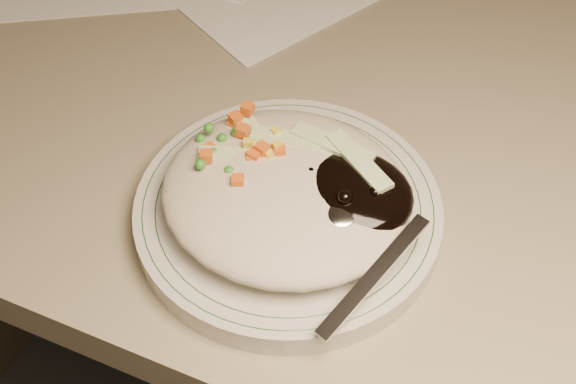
% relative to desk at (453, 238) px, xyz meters
% --- Properties ---
extents(desk, '(1.40, 0.70, 0.74)m').
position_rel_desk_xyz_m(desk, '(0.00, 0.00, 0.00)').
color(desk, gray).
rests_on(desk, ground).
extents(plate, '(0.24, 0.24, 0.02)m').
position_rel_desk_xyz_m(plate, '(-0.11, -0.20, 0.21)').
color(plate, beige).
rests_on(plate, desk).
extents(plate_rim, '(0.23, 0.23, 0.00)m').
position_rel_desk_xyz_m(plate_rim, '(-0.11, -0.20, 0.22)').
color(plate_rim, '#144723').
rests_on(plate_rim, plate).
extents(meal, '(0.21, 0.19, 0.05)m').
position_rel_desk_xyz_m(meal, '(-0.11, -0.20, 0.24)').
color(meal, beige).
rests_on(meal, plate).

